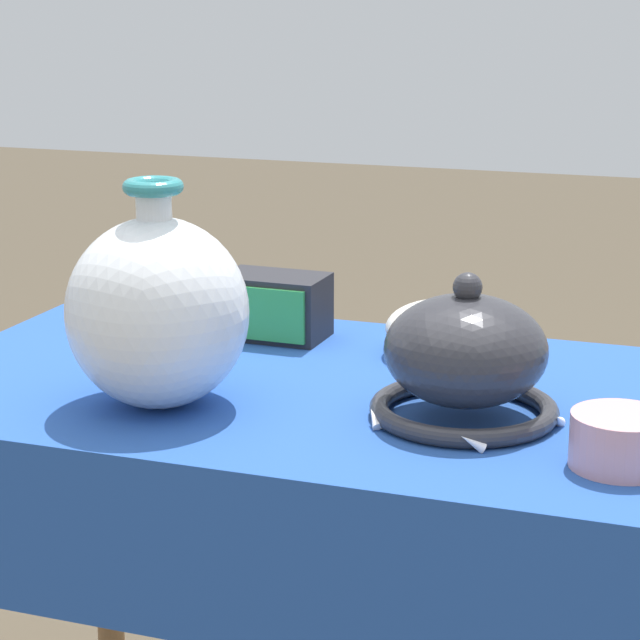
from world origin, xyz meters
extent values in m
cylinder|color=olive|center=(-0.53, 0.24, 0.35)|extent=(0.04, 0.04, 0.71)
cube|color=olive|center=(0.00, 0.00, 0.72)|extent=(1.16, 0.58, 0.03)
cube|color=#234C9E|center=(0.00, 0.00, 0.74)|extent=(1.18, 0.60, 0.01)
cube|color=#234C9E|center=(0.00, -0.30, 0.64)|extent=(1.18, 0.01, 0.21)
ellipsoid|color=white|center=(-0.23, -0.14, 0.86)|extent=(0.22, 0.22, 0.23)
cylinder|color=white|center=(-0.23, -0.14, 0.98)|extent=(0.04, 0.04, 0.04)
torus|color=teal|center=(-0.23, -0.14, 1.01)|extent=(0.07, 0.07, 0.02)
torus|color=#2D2D33|center=(0.12, -0.07, 0.75)|extent=(0.22, 0.22, 0.02)
ellipsoid|color=#2D2D33|center=(0.12, -0.07, 0.82)|extent=(0.19, 0.19, 0.13)
sphere|color=#2D2D33|center=(0.12, -0.07, 0.90)|extent=(0.03, 0.03, 0.03)
cone|color=white|center=(0.23, -0.07, 0.75)|extent=(0.01, 0.03, 0.02)
cone|color=white|center=(0.16, 0.04, 0.75)|extent=(0.03, 0.02, 0.02)
cone|color=white|center=(0.04, 0.00, 0.75)|extent=(0.03, 0.03, 0.02)
cone|color=white|center=(0.04, -0.13, 0.75)|extent=(0.03, 0.03, 0.02)
cone|color=white|center=(0.16, -0.17, 0.75)|extent=(0.03, 0.02, 0.02)
cube|color=#232328|center=(-0.21, 0.18, 0.79)|extent=(0.15, 0.09, 0.09)
cube|color=green|center=(-0.21, 0.13, 0.79)|extent=(0.13, 0.01, 0.07)
ellipsoid|color=white|center=(0.04, 0.17, 0.78)|extent=(0.16, 0.16, 0.08)
cylinder|color=#D19399|center=(0.31, -0.16, 0.77)|extent=(0.11, 0.11, 0.06)
camera|label=1|loc=(0.42, -1.40, 1.23)|focal=70.00mm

